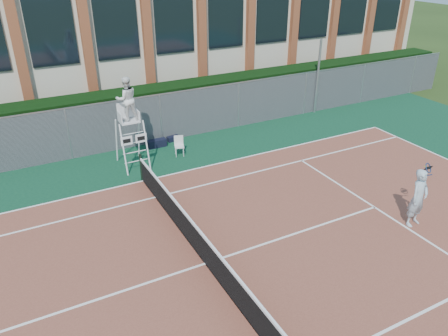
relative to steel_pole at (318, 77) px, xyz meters
name	(u,v)px	position (x,y,z in m)	size (l,w,h in m)	color
ground	(206,264)	(-10.66, -8.70, -1.92)	(120.00, 120.00, 0.00)	#233814
apron	(191,245)	(-10.66, -7.70, -1.92)	(36.00, 20.00, 0.01)	#0C3824
tennis_court	(206,264)	(-10.66, -8.70, -1.90)	(23.77, 10.97, 0.02)	brown
tennis_net	(205,249)	(-10.66, -8.70, -1.39)	(0.10, 11.30, 1.10)	black
fence	(117,126)	(-10.66, 0.10, -0.82)	(40.00, 0.06, 2.20)	#595E60
hedge	(110,118)	(-10.66, 1.30, -0.82)	(40.00, 1.40, 2.20)	black
building	(67,23)	(-10.66, 9.25, 2.22)	(45.00, 10.60, 8.22)	beige
steel_pole	(318,77)	(0.00, 0.00, 0.00)	(0.12, 0.12, 3.85)	#9EA0A5
umpire_chair	(127,101)	(-10.56, -1.65, 0.78)	(1.03, 1.59, 3.70)	white
plastic_chair	(179,144)	(-8.51, -1.62, -1.42)	(0.49, 0.49, 0.84)	silver
sports_bag_near	(157,143)	(-9.08, -0.41, -1.74)	(0.81, 0.32, 0.34)	black
sports_bag_far	(173,138)	(-8.20, -0.10, -1.80)	(0.56, 0.24, 0.22)	black
tennis_player	(418,198)	(-3.91, -10.00, -0.92)	(1.08, 0.75, 1.93)	#AAC0CC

